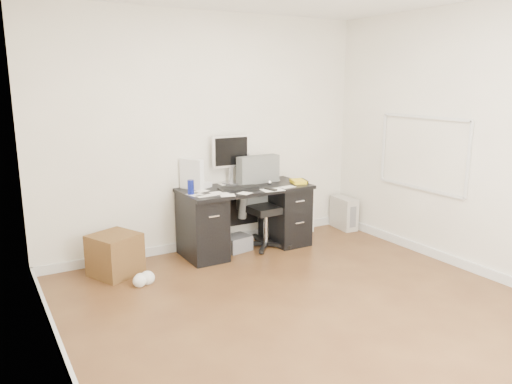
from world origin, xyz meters
The scene contains 18 objects.
ground centered at (0.00, 0.00, 0.00)m, with size 4.00×4.00×0.00m, color #482A17.
room_shell centered at (0.03, 0.03, 1.66)m, with size 4.02×4.02×2.71m.
desk centered at (0.30, 1.65, 0.40)m, with size 1.50×0.70×0.75m.
loose_papers centered at (0.10, 1.60, 0.75)m, with size 1.10×0.60×0.00m, color silver, non-canonical shape.
lcd_monitor centered at (0.24, 1.90, 1.04)m, with size 0.47×0.27×0.59m, color silver, non-canonical shape.
keyboard centered at (0.17, 1.57, 0.76)m, with size 0.45×0.15×0.03m, color black.
computer_mouse centered at (0.60, 1.60, 0.78)m, with size 0.06×0.06×0.06m, color silver.
travel_mug centered at (-0.39, 1.61, 0.83)m, with size 0.07×0.07×0.16m, color #162298.
white_binder centered at (-0.27, 1.85, 0.92)m, with size 0.14×0.29×0.34m, color silver.
magazine_file centered at (0.82, 1.88, 0.88)m, with size 0.11×0.22×0.26m, color #A0794D.
pen_cup centered at (0.61, 1.88, 0.88)m, with size 0.11×0.11×0.27m, color brown, non-canonical shape.
yellow_book centered at (0.96, 1.53, 0.77)m, with size 0.16×0.21×0.04m, color yellow.
paper_remote centered at (0.48, 1.36, 0.76)m, with size 0.25×0.20×0.02m, color silver, non-canonical shape.
office_chair centered at (0.56, 1.62, 0.54)m, with size 0.61×0.61×1.07m, color #505250, non-canonical shape.
pc_tower centered at (1.86, 1.74, 0.21)m, with size 0.19×0.42×0.42m, color #A7A196.
shopping_bag centered at (1.26, 1.85, 0.19)m, with size 0.28×0.20×0.38m, color white.
wicker_basket centered at (-1.23, 1.63, 0.21)m, with size 0.43×0.43×0.43m, color #472715.
desk_printer centered at (0.19, 1.66, 0.09)m, with size 0.30×0.25×0.18m, color slate.
Camera 1 is at (-2.40, -3.24, 1.95)m, focal length 35.00 mm.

